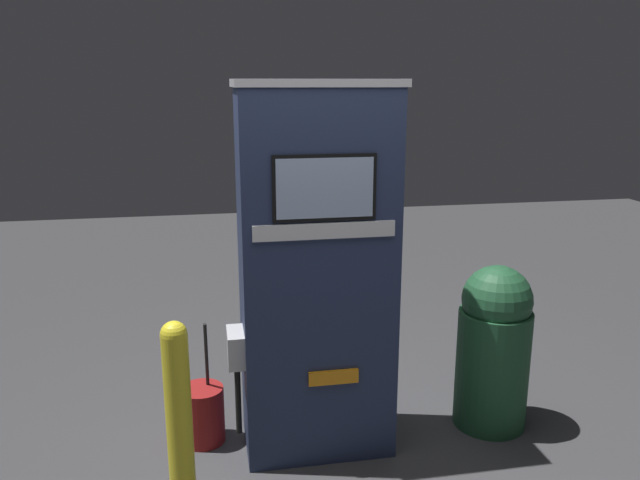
{
  "coord_description": "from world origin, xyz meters",
  "views": [
    {
      "loc": [
        -0.58,
        -3.01,
        2.08
      ],
      "look_at": [
        0.0,
        0.12,
        1.27
      ],
      "focal_mm": 35.0,
      "sensor_mm": 36.0,
      "label": 1
    }
  ],
  "objects_px": {
    "trash_bin": "(494,346)",
    "squeegee_bucket": "(203,414)",
    "safety_bollard": "(178,408)",
    "gas_pump": "(316,273)"
  },
  "relations": [
    {
      "from": "safety_bollard",
      "to": "squeegee_bucket",
      "type": "distance_m",
      "value": 0.62
    },
    {
      "from": "squeegee_bucket",
      "to": "trash_bin",
      "type": "bearing_deg",
      "value": -3.86
    },
    {
      "from": "gas_pump",
      "to": "trash_bin",
      "type": "xyz_separation_m",
      "value": [
        1.1,
        0.01,
        -0.53
      ]
    },
    {
      "from": "safety_bollard",
      "to": "squeegee_bucket",
      "type": "height_order",
      "value": "safety_bollard"
    },
    {
      "from": "gas_pump",
      "to": "squeegee_bucket",
      "type": "distance_m",
      "value": 1.1
    },
    {
      "from": "safety_bollard",
      "to": "trash_bin",
      "type": "relative_size",
      "value": 0.94
    },
    {
      "from": "trash_bin",
      "to": "squeegee_bucket",
      "type": "bearing_deg",
      "value": 176.14
    },
    {
      "from": "trash_bin",
      "to": "squeegee_bucket",
      "type": "height_order",
      "value": "trash_bin"
    },
    {
      "from": "gas_pump",
      "to": "safety_bollard",
      "type": "relative_size",
      "value": 2.16
    },
    {
      "from": "squeegee_bucket",
      "to": "safety_bollard",
      "type": "bearing_deg",
      "value": -101.37
    }
  ]
}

